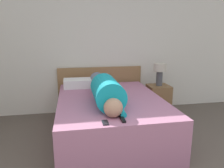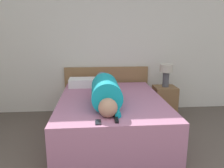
% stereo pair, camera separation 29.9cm
% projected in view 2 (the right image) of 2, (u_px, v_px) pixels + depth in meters
% --- Properties ---
extents(wall_back, '(6.13, 0.06, 2.60)m').
position_uv_depth(wall_back, '(106.00, 45.00, 4.22)').
color(wall_back, silver).
rests_on(wall_back, ground_plane).
extents(bed, '(1.52, 2.03, 0.59)m').
position_uv_depth(bed, '(111.00, 117.00, 3.31)').
color(bed, '#B2708E').
rests_on(bed, ground_plane).
extents(headboard, '(1.64, 0.04, 0.89)m').
position_uv_depth(headboard, '(107.00, 89.00, 4.35)').
color(headboard, olive).
rests_on(headboard, ground_plane).
extents(nightstand, '(0.40, 0.37, 0.58)m').
position_uv_depth(nightstand, '(164.00, 102.00, 4.06)').
color(nightstand, brown).
rests_on(nightstand, ground_plane).
extents(table_lamp, '(0.23, 0.23, 0.42)m').
position_uv_depth(table_lamp, '(166.00, 72.00, 3.93)').
color(table_lamp, '#4C4C51').
rests_on(table_lamp, nightstand).
extents(person_lying, '(0.38, 1.72, 0.38)m').
position_uv_depth(person_lying, '(105.00, 90.00, 3.08)').
color(person_lying, tan).
rests_on(person_lying, bed).
extents(pillow_near_headboard, '(0.64, 0.32, 0.15)m').
position_uv_depth(pillow_near_headboard, '(87.00, 82.00, 3.92)').
color(pillow_near_headboard, white).
rests_on(pillow_near_headboard, bed).
extents(tv_remote, '(0.04, 0.15, 0.02)m').
position_uv_depth(tv_remote, '(116.00, 120.00, 2.40)').
color(tv_remote, black).
rests_on(tv_remote, bed).
extents(cell_phone, '(0.06, 0.13, 0.01)m').
position_uv_depth(cell_phone, '(98.00, 122.00, 2.36)').
color(cell_phone, black).
rests_on(cell_phone, bed).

